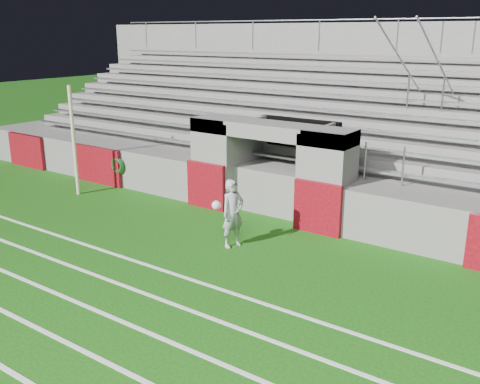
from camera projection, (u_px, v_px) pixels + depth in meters
The scene contains 5 objects.
ground at pixel (189, 254), 12.40m from camera, with size 90.00×90.00×0.00m, color #144E0D.
field_post at pixel (74, 141), 16.55m from camera, with size 0.11×0.11×3.42m, color beige.
stadium_structure at pixel (339, 138), 18.23m from camera, with size 26.00×8.48×5.42m.
goalkeeper_with_ball at pixel (232, 213), 12.65m from camera, with size 0.70×0.69×1.65m.
hose_coil at pixel (118, 166), 17.50m from camera, with size 0.57×0.15×0.57m.
Camera 1 is at (7.55, -8.72, 4.94)m, focal length 40.00 mm.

